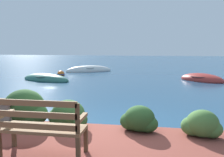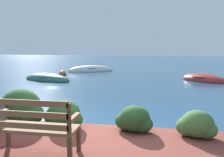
{
  "view_description": "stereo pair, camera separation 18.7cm",
  "coord_description": "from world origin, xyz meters",
  "views": [
    {
      "loc": [
        0.95,
        -5.18,
        1.95
      ],
      "look_at": [
        -0.74,
        5.11,
        0.53
      ],
      "focal_mm": 40.0,
      "sensor_mm": 36.0,
      "label": 1
    },
    {
      "loc": [
        1.14,
        -5.14,
        1.95
      ],
      "look_at": [
        -0.74,
        5.11,
        0.53
      ],
      "focal_mm": 40.0,
      "sensor_mm": 36.0,
      "label": 2
    }
  ],
  "objects": [
    {
      "name": "hedge_clump_centre",
      "position": [
        -0.78,
        -0.34,
        0.48
      ],
      "size": [
        0.87,
        0.63,
        0.59
      ],
      "color": "#2D5628",
      "rests_on": "patio_terrace"
    },
    {
      "name": "hedge_clump_right",
      "position": [
        0.7,
        -0.31,
        0.45
      ],
      "size": [
        0.77,
        0.55,
        0.52
      ],
      "color": "#284C23",
      "rests_on": "patio_terrace"
    },
    {
      "name": "rowboat_far",
      "position": [
        -3.67,
        12.45,
        0.06
      ],
      "size": [
        3.39,
        2.45,
        0.78
      ],
      "rotation": [
        0.0,
        0.0,
        3.65
      ],
      "color": "silver",
      "rests_on": "ground_plane"
    },
    {
      "name": "hedge_clump_far_right",
      "position": [
        1.89,
        -0.42,
        0.44
      ],
      "size": [
        0.76,
        0.54,
        0.51
      ],
      "color": "#426B33",
      "rests_on": "patio_terrace"
    },
    {
      "name": "hedge_clump_left",
      "position": [
        -1.81,
        -0.25,
        0.55
      ],
      "size": [
        1.13,
        0.81,
        0.77
      ],
      "color": "#284C23",
      "rests_on": "patio_terrace"
    },
    {
      "name": "mooring_buoy",
      "position": [
        -4.84,
        9.88,
        0.08
      ],
      "size": [
        0.51,
        0.51,
        0.46
      ],
      "color": "orange",
      "rests_on": "ground_plane"
    },
    {
      "name": "park_bench",
      "position": [
        -0.73,
        -1.69,
        0.7
      ],
      "size": [
        1.33,
        0.48,
        0.93
      ],
      "rotation": [
        0.0,
        0.0,
        -0.12
      ],
      "color": "brown",
      "rests_on": "patio_terrace"
    },
    {
      "name": "rowboat_nearest",
      "position": [
        -4.83,
        7.58,
        0.06
      ],
      "size": [
        3.14,
        1.87,
        0.68
      ],
      "rotation": [
        0.0,
        0.0,
        5.99
      ],
      "color": "#336B5B",
      "rests_on": "ground_plane"
    },
    {
      "name": "ground_plane",
      "position": [
        0.0,
        0.0,
        0.0
      ],
      "size": [
        80.0,
        80.0,
        0.0
      ],
      "color": "navy"
    },
    {
      "name": "rowboat_mid",
      "position": [
        3.61,
        8.93,
        0.06
      ],
      "size": [
        2.7,
        2.53,
        0.7
      ],
      "rotation": [
        0.0,
        0.0,
        2.45
      ],
      "color": "#9E2D28",
      "rests_on": "ground_plane"
    }
  ]
}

